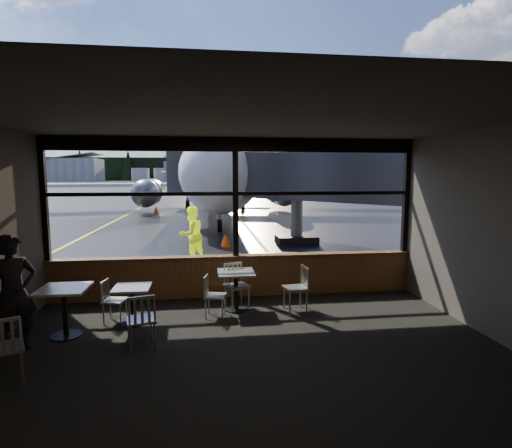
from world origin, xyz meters
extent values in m
plane|color=black|center=(0.00, 120.00, 0.00)|extent=(520.00, 520.00, 0.00)
cube|color=black|center=(0.00, -3.00, 0.01)|extent=(8.00, 6.00, 0.01)
cube|color=#38332D|center=(0.00, -3.00, 3.50)|extent=(8.00, 6.00, 0.04)
cube|color=#453F37|center=(4.00, -3.00, 1.75)|extent=(0.04, 6.00, 3.50)
cube|color=#453F37|center=(0.00, -6.00, 1.75)|extent=(8.00, 0.04, 3.50)
cube|color=#59341A|center=(0.00, 0.00, 0.45)|extent=(8.00, 0.28, 0.90)
cube|color=black|center=(0.00, 0.00, 3.35)|extent=(8.00, 0.18, 0.30)
cube|color=black|center=(-3.95, 0.00, 2.20)|extent=(0.12, 0.12, 2.60)
cube|color=black|center=(0.00, 0.00, 2.20)|extent=(0.12, 0.12, 2.60)
cube|color=black|center=(3.95, 0.00, 2.20)|extent=(0.12, 0.12, 2.60)
cube|color=black|center=(0.00, 0.00, 2.30)|extent=(8.00, 0.10, 0.08)
imported|color=black|center=(-3.56, -2.41, 0.91)|extent=(0.79, 0.75, 1.82)
imported|color=#BFF219|center=(-1.09, 3.58, 0.88)|extent=(1.08, 1.06, 1.76)
cone|color=#ED4207|center=(0.12, 6.29, 0.25)|extent=(0.35, 0.35, 0.49)
cone|color=#F45B07|center=(-4.06, 19.73, 0.27)|extent=(0.40, 0.40, 0.55)
cylinder|color=silver|center=(-30.00, 182.00, 3.00)|extent=(8.00, 8.00, 6.00)
cylinder|color=silver|center=(-20.00, 182.00, 3.00)|extent=(8.00, 8.00, 6.00)
cylinder|color=silver|center=(-10.00, 182.00, 3.00)|extent=(8.00, 8.00, 6.00)
cube|color=black|center=(0.00, 210.00, 6.00)|extent=(360.00, 3.00, 12.00)
cone|color=red|center=(0.08, 6.55, 0.23)|extent=(0.32, 0.32, 0.45)
camera|label=1|loc=(-0.66, -8.69, 2.70)|focal=28.00mm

